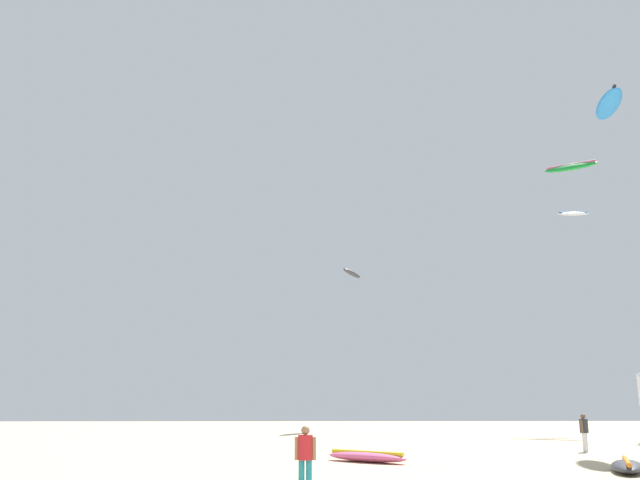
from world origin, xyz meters
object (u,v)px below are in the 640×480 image
Objects in this scene: kite_aloft_2 at (571,167)px; kite_aloft_3 at (352,273)px; kite_aloft_4 at (609,104)px; person_foreground at (305,454)px; kite_grounded_near at (627,466)px; person_midground at (584,429)px; kite_aloft_1 at (573,213)px; kite_grounded_mid at (367,457)px.

kite_aloft_2 is 20.31m from kite_aloft_3.
kite_aloft_3 is 0.83× the size of kite_aloft_4.
person_foreground is 11.55m from kite_grounded_near.
kite_aloft_2 is (22.06, 35.76, 20.14)m from person_foreground.
person_midground is 0.43× the size of kite_aloft_3.
kite_aloft_3 reaches higher than person_midground.
kite_aloft_4 reaches higher than kite_grounded_near.
kite_aloft_1 is at bearing -67.90° from person_midground.
kite_aloft_2 is 1.09× the size of kite_aloft_3.
person_midground is 27.25m from kite_aloft_1.
kite_aloft_2 reaches higher than person_foreground.
kite_aloft_3 is at bearing 176.90° from kite_aloft_2.
kite_grounded_near is (-2.18, -8.77, -0.77)m from person_midground.
person_foreground is 38.62m from kite_aloft_3.
person_midground is (12.58, 13.72, 0.01)m from person_foreground.
kite_grounded_mid is at bearing -10.51° from person_foreground.
kite_aloft_3 is (-6.59, 31.79, 12.02)m from kite_grounded_near.
kite_aloft_3 is at bearing 127.24° from kite_aloft_4.
kite_aloft_4 is (4.99, 4.94, 18.00)m from person_midground.
kite_aloft_1 is at bearing -116.80° from kite_aloft_2.
kite_aloft_3 is at bearing 86.95° from kite_grounded_mid.
kite_aloft_1 is at bearing -27.51° from person_foreground.
person_midground reaches higher than kite_grounded_near.
person_midground is 0.50× the size of kite_grounded_mid.
person_foreground reaches higher than kite_grounded_near.
kite_aloft_1 is (8.70, 20.51, 15.70)m from person_midground.
kite_grounded_mid is 35.77m from kite_aloft_1.
kite_aloft_1 is 18.20m from kite_aloft_3.
person_foreground reaches higher than kite_grounded_mid.
kite_grounded_mid is 0.70× the size of kite_aloft_4.
kite_aloft_4 is at bearing 33.02° from kite_grounded_mid.
person_foreground is 0.99× the size of person_midground.
person_midground is at bearing 76.05° from kite_grounded_near.
person_foreground is at bearing -121.88° from kite_aloft_1.
kite_grounded_mid is 1.30× the size of kite_aloft_1.
kite_aloft_2 reaches higher than kite_grounded_near.
person_foreground is at bearing -121.67° from kite_aloft_2.
kite_aloft_4 reaches higher than kite_aloft_1.
kite_aloft_1 is 16.17m from kite_aloft_4.
kite_grounded_mid is at bearing 154.85° from kite_grounded_near.
kite_aloft_1 reaches higher than kite_grounded_near.
kite_aloft_1 is at bearing 69.61° from kite_grounded_near.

